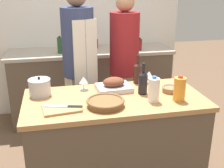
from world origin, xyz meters
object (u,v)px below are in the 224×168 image
(juice_jug, at_px, (180,89))
(wine_bottle_green, at_px, (138,72))
(wine_bottle_dark, at_px, (143,82))
(person_cook_aproned, at_px, (79,63))
(stock_pot, at_px, (40,87))
(roasting_pan, at_px, (114,85))
(person_cook_guest, at_px, (124,63))
(wine_glass_right, at_px, (84,80))
(knife_chef, at_px, (64,106))
(milk_jug, at_px, (154,90))
(condiment_bottle_short, at_px, (96,43))
(cutting_board, at_px, (61,108))
(condiment_bottle_extra, at_px, (60,45))
(wine_glass_left, at_px, (149,75))
(mixing_bowl, at_px, (171,89))
(wicker_basket, at_px, (106,102))
(condiment_bottle_tall, at_px, (139,45))

(juice_jug, xyz_separation_m, wine_bottle_green, (-0.20, 0.47, 0.01))
(wine_bottle_dark, bearing_deg, person_cook_aproned, 123.52)
(stock_pot, height_order, juice_jug, juice_jug)
(roasting_pan, xyz_separation_m, person_cook_guest, (0.26, 0.63, 0.02))
(wine_glass_right, relative_size, knife_chef, 0.42)
(wine_glass_right, bearing_deg, milk_jug, -35.99)
(wine_glass_right, height_order, condiment_bottle_short, condiment_bottle_short)
(cutting_board, relative_size, condiment_bottle_extra, 1.43)
(juice_jug, bearing_deg, knife_chef, 178.24)
(knife_chef, xyz_separation_m, condiment_bottle_short, (0.50, 1.71, 0.11))
(wine_bottle_green, xyz_separation_m, condiment_bottle_extra, (-0.67, 1.05, 0.06))
(wine_bottle_green, bearing_deg, wine_glass_left, -22.37)
(person_cook_aproned, bearing_deg, knife_chef, -124.45)
(cutting_board, height_order, milk_jug, milk_jug)
(wine_glass_right, bearing_deg, mixing_bowl, -15.83)
(roasting_pan, bearing_deg, wine_glass_left, 16.21)
(stock_pot, height_order, wine_bottle_green, wine_bottle_green)
(condiment_bottle_short, relative_size, condiment_bottle_extra, 0.63)
(mixing_bowl, xyz_separation_m, juice_jug, (-0.01, -0.19, 0.07))
(stock_pot, xyz_separation_m, condiment_bottle_short, (0.69, 1.40, 0.06))
(stock_pot, xyz_separation_m, juice_jug, (1.09, -0.34, 0.03))
(wine_glass_right, relative_size, person_cook_aproned, 0.07)
(roasting_pan, relative_size, wicker_basket, 1.06)
(stock_pot, distance_m, wine_glass_left, 0.99)
(wine_bottle_green, relative_size, wine_glass_right, 2.22)
(juice_jug, height_order, condiment_bottle_short, juice_jug)
(condiment_bottle_short, bearing_deg, milk_jug, -83.56)
(wicker_basket, height_order, cutting_board, wicker_basket)
(mixing_bowl, bearing_deg, wine_glass_right, 164.17)
(wine_glass_right, xyz_separation_m, person_cook_aproned, (0.01, 0.51, 0.02))
(person_cook_aproned, height_order, person_cook_guest, person_cook_aproned)
(mixing_bowl, bearing_deg, cutting_board, -170.33)
(milk_jug, bearing_deg, cutting_board, 179.60)
(condiment_bottle_short, bearing_deg, juice_jug, -77.05)
(wine_bottle_green, height_order, wine_glass_left, wine_bottle_green)
(mixing_bowl, bearing_deg, condiment_bottle_extra, 123.67)
(cutting_board, bearing_deg, wine_glass_right, 60.12)
(roasting_pan, height_order, condiment_bottle_short, condiment_bottle_short)
(wine_bottle_dark, distance_m, person_cook_aproned, 0.84)
(cutting_board, relative_size, wine_glass_right, 2.46)
(knife_chef, xyz_separation_m, person_cook_guest, (0.70, 0.93, 0.04))
(milk_jug, distance_m, wine_glass_right, 0.63)
(knife_chef, relative_size, person_cook_aproned, 0.17)
(stock_pot, height_order, condiment_bottle_extra, condiment_bottle_extra)
(wine_glass_right, relative_size, condiment_bottle_extra, 0.58)
(person_cook_aproned, bearing_deg, wicker_basket, -104.60)
(roasting_pan, relative_size, juice_jug, 1.50)
(condiment_bottle_short, bearing_deg, condiment_bottle_tall, -26.85)
(roasting_pan, distance_m, stock_pot, 0.63)
(wine_bottle_green, height_order, wine_glass_right, wine_bottle_green)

